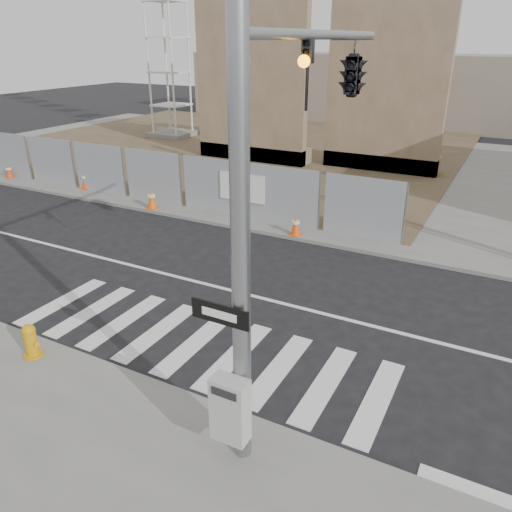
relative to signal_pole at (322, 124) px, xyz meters
The scene contains 11 objects.
ground 5.77m from the signal_pole, 140.66° to the left, with size 100.00×100.00×0.00m, color black.
sidewalk_far 16.91m from the signal_pole, 98.84° to the left, with size 50.00×20.00×0.12m, color slate.
signal_pole is the anchor object (origin of this frame).
chain_link_fence 14.80m from the signal_pole, 150.58° to the left, with size 24.60×0.04×2.00m, color gray.
concrete_wall_left 17.92m from the signal_pole, 122.11° to the left, with size 6.00×1.30×8.00m.
concrete_wall_right 16.46m from the signal_pole, 100.52° to the left, with size 5.50×1.30×8.00m.
fire_hydrant 7.09m from the signal_pole, 153.62° to the right, with size 0.50×0.50×0.73m.
traffic_cone_a 19.51m from the signal_pole, 159.11° to the left, with size 0.39×0.39×0.65m.
traffic_cone_b 15.68m from the signal_pole, 151.80° to the left, with size 0.45×0.45×0.79m.
traffic_cone_c 11.79m from the signal_pole, 145.23° to the left, with size 0.41×0.41×0.77m.
traffic_cone_d 8.22m from the signal_pole, 116.17° to the left, with size 0.43×0.43×0.67m.
Camera 1 is at (5.45, -9.95, 6.07)m, focal length 35.00 mm.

